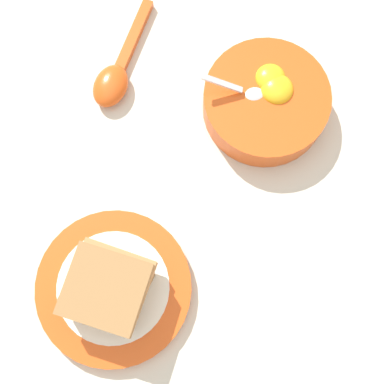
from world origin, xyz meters
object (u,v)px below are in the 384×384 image
object	(u,v)px
egg_bowl	(266,101)
toast_plate	(114,288)
toast_sandwich	(107,287)
soup_spoon	(116,75)

from	to	relation	value
egg_bowl	toast_plate	xyz separation A→B (m)	(0.22, 0.20, -0.02)
toast_sandwich	soup_spoon	xyz separation A→B (m)	(-0.04, -0.27, -0.03)
toast_sandwich	soup_spoon	bearing A→B (deg)	-97.86
soup_spoon	egg_bowl	bearing A→B (deg)	159.09
toast_sandwich	soup_spoon	distance (m)	0.27
toast_plate	soup_spoon	xyz separation A→B (m)	(-0.03, -0.27, 0.00)
toast_sandwich	toast_plate	bearing A→B (deg)	-157.07
soup_spoon	toast_sandwich	bearing A→B (deg)	82.14
toast_plate	toast_sandwich	size ratio (longest dim) A/B	1.55
egg_bowl	soup_spoon	distance (m)	0.20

